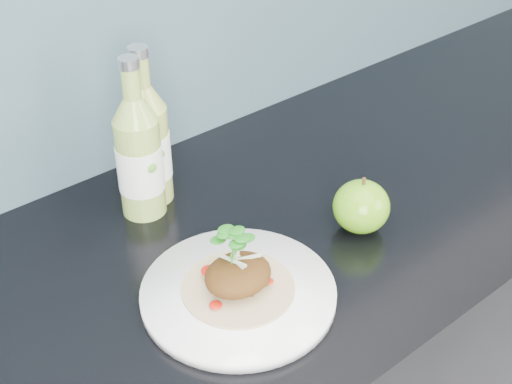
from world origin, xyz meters
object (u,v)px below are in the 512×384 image
at_px(dinner_plate, 238,294).
at_px(cider_bottle_left, 139,157).
at_px(green_apple, 361,206).
at_px(cider_bottle_right, 147,144).

distance_m(dinner_plate, cider_bottle_left, 0.26).
xyz_separation_m(green_apple, cider_bottle_left, (-0.22, 0.24, 0.06)).
bearing_deg(green_apple, cider_bottle_left, 132.14).
relative_size(green_apple, cider_bottle_left, 0.44).
xyz_separation_m(green_apple, cider_bottle_right, (-0.19, 0.26, 0.06)).
height_order(green_apple, cider_bottle_right, cider_bottle_right).
height_order(dinner_plate, green_apple, green_apple).
distance_m(cider_bottle_left, cider_bottle_right, 0.04).
bearing_deg(dinner_plate, green_apple, 0.46).
bearing_deg(cider_bottle_right, cider_bottle_left, -166.19).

